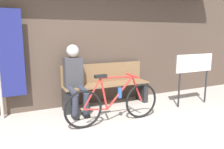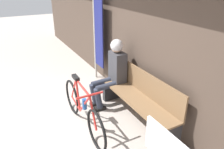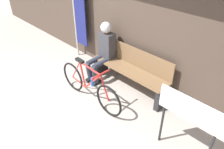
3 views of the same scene
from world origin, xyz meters
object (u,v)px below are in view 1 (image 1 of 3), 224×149
(park_bench_near, at_px, (106,86))
(signboard, at_px, (194,67))
(bicycle, at_px, (114,102))
(banner_pole, at_px, (8,57))
(person_seated, at_px, (75,74))

(park_bench_near, bearing_deg, signboard, -23.93)
(bicycle, height_order, signboard, signboard)
(park_bench_near, relative_size, banner_pole, 0.94)
(bicycle, xyz_separation_m, banner_pole, (-1.55, 1.00, 0.74))
(park_bench_near, relative_size, person_seated, 1.40)
(park_bench_near, distance_m, signboard, 1.86)
(bicycle, relative_size, signboard, 1.58)
(bicycle, relative_size, banner_pole, 0.89)
(park_bench_near, distance_m, bicycle, 0.94)
(park_bench_near, xyz_separation_m, signboard, (1.67, -0.74, 0.39))
(bicycle, bearing_deg, person_seated, 119.59)
(bicycle, distance_m, signboard, 1.97)
(park_bench_near, xyz_separation_m, person_seated, (-0.69, -0.12, 0.32))
(banner_pole, height_order, signboard, banner_pole)
(signboard, bearing_deg, banner_pole, 166.40)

